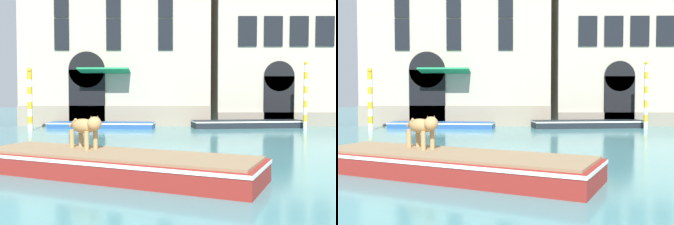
% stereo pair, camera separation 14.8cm
% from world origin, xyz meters
% --- Properties ---
extents(palazzo_left, '(12.28, 7.40, 12.41)m').
position_xyz_m(palazzo_left, '(1.67, 23.42, 6.18)').
color(palazzo_left, '#B2A893').
rests_on(palazzo_left, ground_plane).
extents(palazzo_right, '(10.19, 6.13, 16.10)m').
position_xyz_m(palazzo_right, '(13.38, 23.42, 8.04)').
color(palazzo_right, '#B2A893').
rests_on(palazzo_right, ground_plane).
extents(boat_foreground, '(7.44, 4.84, 0.57)m').
position_xyz_m(boat_foreground, '(3.76, 4.90, 0.30)').
color(boat_foreground, maroon).
rests_on(boat_foreground, ground_plane).
extents(dog_on_deck, '(1.02, 1.01, 0.87)m').
position_xyz_m(dog_on_deck, '(2.98, 5.55, 1.14)').
color(dog_on_deck, tan).
rests_on(dog_on_deck, boat_foreground).
extents(boat_moored_near_palazzo, '(6.42, 2.05, 0.35)m').
position_xyz_m(boat_moored_near_palazzo, '(1.13, 18.92, 0.19)').
color(boat_moored_near_palazzo, '#234C8C').
rests_on(boat_moored_near_palazzo, ground_plane).
extents(boat_moored_far, '(6.91, 2.54, 0.44)m').
position_xyz_m(boat_moored_far, '(9.95, 19.26, 0.23)').
color(boat_moored_far, black).
rests_on(boat_moored_far, ground_plane).
extents(mooring_pole_0, '(0.27, 0.27, 3.46)m').
position_xyz_m(mooring_pole_0, '(-2.48, 17.02, 1.75)').
color(mooring_pole_0, white).
rests_on(mooring_pole_0, ground_plane).
extents(mooring_pole_1, '(0.22, 0.22, 3.93)m').
position_xyz_m(mooring_pole_1, '(13.14, 18.41, 1.98)').
color(mooring_pole_1, white).
rests_on(mooring_pole_1, ground_plane).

